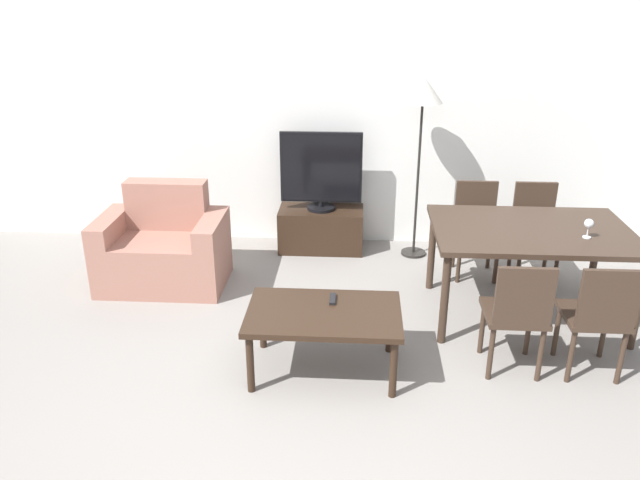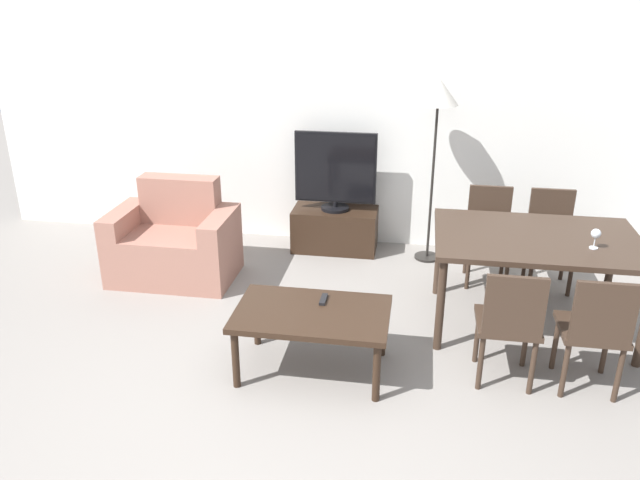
% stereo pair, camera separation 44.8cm
% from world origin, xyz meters
% --- Properties ---
extents(ground_plane, '(18.00, 18.00, 0.00)m').
position_xyz_m(ground_plane, '(0.00, 0.00, 0.00)').
color(ground_plane, gray).
extents(wall_back, '(7.29, 0.06, 2.70)m').
position_xyz_m(wall_back, '(0.00, 3.24, 1.35)').
color(wall_back, white).
rests_on(wall_back, ground_plane).
extents(armchair, '(1.07, 0.70, 0.87)m').
position_xyz_m(armchair, '(-1.36, 2.11, 0.32)').
color(armchair, '#9E6B5B').
rests_on(armchair, ground_plane).
extents(tv_stand, '(0.83, 0.42, 0.42)m').
position_xyz_m(tv_stand, '(-0.03, 2.96, 0.21)').
color(tv_stand, black).
rests_on(tv_stand, ground_plane).
extents(tv, '(0.78, 0.27, 0.77)m').
position_xyz_m(tv, '(-0.03, 2.96, 0.81)').
color(tv, black).
rests_on(tv, tv_stand).
extents(coffee_table, '(1.03, 0.65, 0.46)m').
position_xyz_m(coffee_table, '(0.11, 0.83, 0.41)').
color(coffee_table, black).
rests_on(coffee_table, ground_plane).
extents(dining_table, '(1.49, 1.01, 0.75)m').
position_xyz_m(dining_table, '(1.65, 1.70, 0.67)').
color(dining_table, '#38281E').
rests_on(dining_table, ground_plane).
extents(dining_chair_near, '(0.40, 0.40, 0.84)m').
position_xyz_m(dining_chair_near, '(1.39, 0.89, 0.47)').
color(dining_chair_near, '#38281E').
rests_on(dining_chair_near, ground_plane).
extents(dining_chair_far, '(0.40, 0.40, 0.84)m').
position_xyz_m(dining_chair_far, '(1.91, 2.51, 0.47)').
color(dining_chair_far, '#38281E').
rests_on(dining_chair_far, ground_plane).
extents(dining_chair_near_right, '(0.40, 0.40, 0.84)m').
position_xyz_m(dining_chair_near_right, '(1.91, 0.89, 0.47)').
color(dining_chair_near_right, '#38281E').
rests_on(dining_chair_near_right, ground_plane).
extents(dining_chair_far_left, '(0.40, 0.40, 0.84)m').
position_xyz_m(dining_chair_far_left, '(1.39, 2.51, 0.47)').
color(dining_chair_far_left, '#38281E').
rests_on(dining_chair_far_left, ground_plane).
extents(floor_lamp, '(0.36, 0.36, 1.71)m').
position_xyz_m(floor_lamp, '(0.88, 2.88, 1.51)').
color(floor_lamp, black).
rests_on(floor_lamp, ground_plane).
extents(remote_primary, '(0.04, 0.15, 0.02)m').
position_xyz_m(remote_primary, '(0.17, 0.99, 0.47)').
color(remote_primary, black).
rests_on(remote_primary, coffee_table).
extents(wine_glass_left, '(0.07, 0.07, 0.15)m').
position_xyz_m(wine_glass_left, '(2.00, 1.53, 0.85)').
color(wine_glass_left, silver).
rests_on(wine_glass_left, dining_table).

